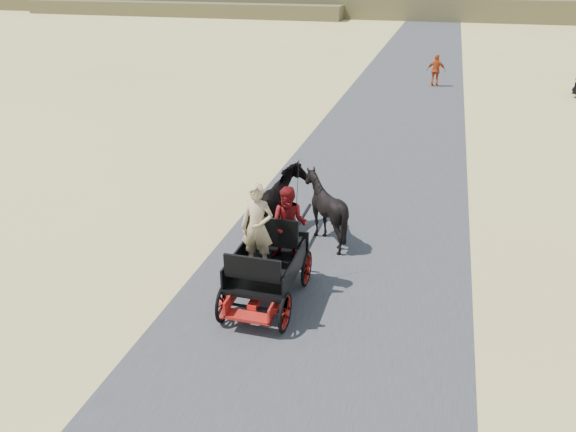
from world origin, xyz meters
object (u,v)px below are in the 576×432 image
(carriage, at_px, (267,285))
(horse_right, at_px, (325,208))
(pedestrian, at_px, (436,70))
(horse_left, at_px, (282,204))

(carriage, height_order, horse_right, horse_right)
(pedestrian, bearing_deg, carriage, 87.22)
(pedestrian, bearing_deg, horse_left, 84.70)
(horse_left, distance_m, pedestrian, 20.01)
(carriage, height_order, pedestrian, pedestrian)
(carriage, xyz_separation_m, horse_left, (-0.55, 3.00, 0.49))
(horse_right, xyz_separation_m, pedestrian, (1.99, 19.77, 0.01))
(horse_left, bearing_deg, carriage, 100.39)
(horse_left, bearing_deg, horse_right, -180.00)
(horse_left, bearing_deg, pedestrian, -98.89)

